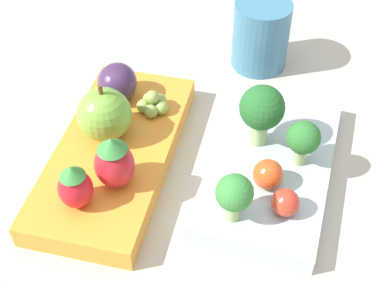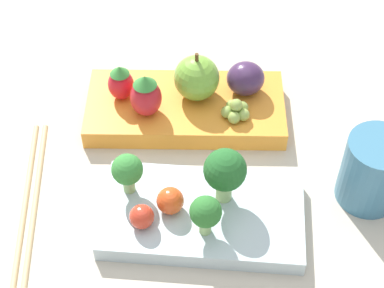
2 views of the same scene
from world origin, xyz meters
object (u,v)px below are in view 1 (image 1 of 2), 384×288
object	(u,v)px
cherry_tomato_0	(285,202)
apple	(104,115)
broccoli_floret_1	(234,194)
grape_cluster	(153,104)
bento_box_fruit	(115,154)
broccoli_floret_2	(262,110)
cherry_tomato_1	(268,174)
strawberry_1	(114,162)
broccoli_floret_0	(303,137)
plum	(117,82)
bento_box_savoury	(270,168)
strawberry_0	(75,186)
drinking_cup	(261,35)

from	to	relation	value
cherry_tomato_0	apple	distance (m)	0.18
broccoli_floret_1	grape_cluster	xyz separation A→B (m)	(-0.12, -0.09, -0.02)
bento_box_fruit	broccoli_floret_1	distance (m)	0.14
broccoli_floret_2	cherry_tomato_1	distance (m)	0.06
broccoli_floret_1	cherry_tomato_0	world-z (taller)	broccoli_floret_1
cherry_tomato_0	grape_cluster	world-z (taller)	grape_cluster
strawberry_1	grape_cluster	size ratio (longest dim) A/B	1.66
apple	grape_cluster	world-z (taller)	apple
broccoli_floret_1	cherry_tomato_1	world-z (taller)	broccoli_floret_1
cherry_tomato_0	strawberry_1	bearing A→B (deg)	-93.74
bento_box_fruit	cherry_tomato_0	world-z (taller)	cherry_tomato_0
broccoli_floret_0	cherry_tomato_1	world-z (taller)	broccoli_floret_0
plum	grape_cluster	bearing A→B (deg)	68.54
bento_box_savoury	grape_cluster	distance (m)	0.13
broccoli_floret_2	strawberry_1	xyz separation A→B (m)	(0.07, -0.12, -0.01)
broccoli_floret_2	bento_box_fruit	bearing A→B (deg)	-78.16
strawberry_1	strawberry_0	bearing A→B (deg)	-44.58
broccoli_floret_0	apple	distance (m)	0.18
plum	bento_box_savoury	bearing A→B (deg)	67.56
broccoli_floret_0	cherry_tomato_1	size ratio (longest dim) A/B	1.73
cherry_tomato_1	strawberry_0	bearing A→B (deg)	-73.86
drinking_cup	apple	bearing A→B (deg)	-40.05
broccoli_floret_0	plum	xyz separation A→B (m)	(-0.06, -0.18, -0.01)
broccoli_floret_0	drinking_cup	bearing A→B (deg)	-165.29
cherry_tomato_1	apple	bearing A→B (deg)	-104.11
cherry_tomato_0	bento_box_fruit	bearing A→B (deg)	-108.47
drinking_cup	broccoli_floret_0	bearing A→B (deg)	14.71
cherry_tomato_0	plum	distance (m)	0.21
bento_box_fruit	plum	distance (m)	0.08
broccoli_floret_0	plum	distance (m)	0.19
apple	plum	bearing A→B (deg)	-178.37
bento_box_fruit	drinking_cup	bearing A→B (deg)	144.13
cherry_tomato_0	strawberry_1	size ratio (longest dim) A/B	0.45
drinking_cup	grape_cluster	bearing A→B (deg)	-39.09
bento_box_fruit	broccoli_floret_2	bearing A→B (deg)	101.84
strawberry_0	bento_box_fruit	bearing A→B (deg)	169.31
strawberry_0	strawberry_1	distance (m)	0.04
strawberry_0	drinking_cup	size ratio (longest dim) A/B	0.57
strawberry_1	plum	size ratio (longest dim) A/B	1.24
apple	bento_box_fruit	bearing A→B (deg)	35.90
broccoli_floret_0	broccoli_floret_1	distance (m)	0.09
cherry_tomato_0	cherry_tomato_1	size ratio (longest dim) A/B	0.89
strawberry_1	plum	world-z (taller)	strawberry_1
broccoli_floret_1	plum	size ratio (longest dim) A/B	1.11
bento_box_savoury	plum	bearing A→B (deg)	-112.44
broccoli_floret_1	cherry_tomato_1	size ratio (longest dim) A/B	1.77
broccoli_floret_0	grape_cluster	bearing A→B (deg)	-106.99
grape_cluster	broccoli_floret_1	bearing A→B (deg)	37.10
broccoli_floret_1	broccoli_floret_2	xyz separation A→B (m)	(-0.09, 0.02, 0.01)
broccoli_floret_0	cherry_tomato_0	size ratio (longest dim) A/B	1.93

